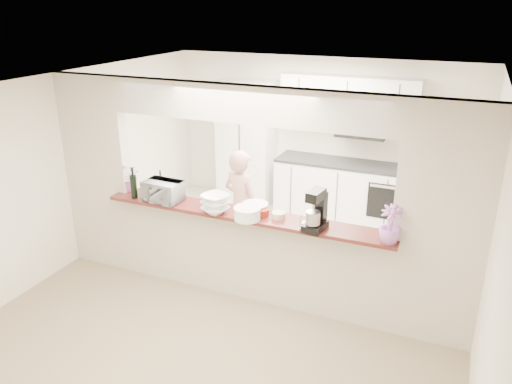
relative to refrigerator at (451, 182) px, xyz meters
The scene contains 19 objects.
floor 3.46m from the refrigerator, 127.72° to the right, with size 6.00×6.00×0.00m, color tan.
tile_overlay 2.48m from the refrigerator, 151.78° to the right, with size 5.00×2.90×0.01m, color silver.
partition 3.41m from the refrigerator, 127.72° to the right, with size 5.00×0.15×2.50m.
bar_counter 3.37m from the refrigerator, 127.68° to the right, with size 3.40×0.38×1.09m.
kitchen_cabinets 2.24m from the refrigerator, behind, with size 3.15×0.62×2.25m.
refrigerator is the anchor object (origin of this frame).
flower_left 4.50m from the refrigerator, 144.54° to the right, with size 0.32×0.28×0.36m, color pink.
wine_bottle_a 4.46m from the refrigerator, 140.94° to the right, with size 0.08×0.08×0.38m.
wine_bottle_b 4.14m from the refrigerator, 141.24° to the right, with size 0.06×0.06×0.31m.
toaster_oven 4.14m from the refrigerator, 138.20° to the right, with size 0.44×0.30×0.24m, color #A1A1A5.
serving_bowls 3.69m from the refrigerator, 129.81° to the right, with size 0.29×0.29×0.21m, color white.
plate_stack_a 3.46m from the refrigerator, 124.47° to the right, with size 0.30×0.30×0.14m.
plate_stack_b 3.28m from the refrigerator, 126.66° to the right, with size 0.29×0.29×0.10m.
red_bowl 3.27m from the refrigerator, 124.62° to the right, with size 0.17×0.17×0.08m, color maroon.
tan_bowl 3.16m from the refrigerator, 121.62° to the right, with size 0.15×0.15×0.07m, color tan.
utensil_caddy 3.08m from the refrigerator, 114.06° to the right, with size 0.24×0.16×0.20m.
stand_mixer 3.06m from the refrigerator, 113.27° to the right, with size 0.23×0.32×0.44m.
flower_right 2.87m from the refrigerator, 99.13° to the right, with size 0.22×0.22×0.38m, color #D271CD.
person 3.10m from the refrigerator, 143.32° to the right, with size 0.56×0.37×1.53m, color tan.
Camera 1 is at (2.13, -4.69, 3.31)m, focal length 35.00 mm.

